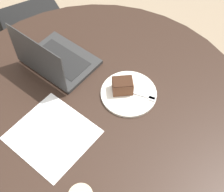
# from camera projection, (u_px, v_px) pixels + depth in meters

# --- Properties ---
(ground_plane) EXTENTS (12.00, 12.00, 0.00)m
(ground_plane) POSITION_uv_depth(u_px,v_px,m) (100.00, 177.00, 1.88)
(ground_plane) COLOR gray
(dining_table) EXTENTS (1.32, 1.32, 0.76)m
(dining_table) POSITION_uv_depth(u_px,v_px,m) (96.00, 125.00, 1.36)
(dining_table) COLOR black
(dining_table) RESTS_ON ground_plane
(chair) EXTENTS (0.54, 0.54, 0.88)m
(chair) POSITION_uv_depth(u_px,v_px,m) (21.00, 23.00, 1.99)
(chair) COLOR black
(chair) RESTS_ON ground_plane
(paper_document) EXTENTS (0.30, 0.29, 0.00)m
(paper_document) POSITION_uv_depth(u_px,v_px,m) (52.00, 135.00, 1.19)
(paper_document) COLOR white
(paper_document) RESTS_ON dining_table
(plate) EXTENTS (0.23, 0.23, 0.01)m
(plate) POSITION_uv_depth(u_px,v_px,m) (129.00, 93.00, 1.30)
(plate) COLOR silver
(plate) RESTS_ON dining_table
(cake_slice) EXTENTS (0.10, 0.10, 0.06)m
(cake_slice) POSITION_uv_depth(u_px,v_px,m) (123.00, 86.00, 1.28)
(cake_slice) COLOR brown
(cake_slice) RESTS_ON plate
(fork) EXTENTS (0.17, 0.08, 0.00)m
(fork) POSITION_uv_depth(u_px,v_px,m) (140.00, 94.00, 1.29)
(fork) COLOR silver
(fork) RESTS_ON plate
(laptop) EXTENTS (0.31, 0.25, 0.23)m
(laptop) POSITION_uv_depth(u_px,v_px,m) (55.00, 60.00, 1.36)
(laptop) COLOR #2D2D2D
(laptop) RESTS_ON dining_table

